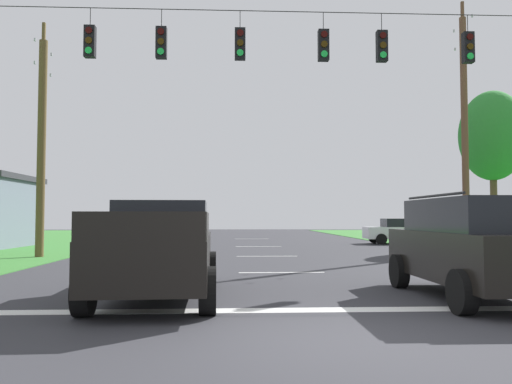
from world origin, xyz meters
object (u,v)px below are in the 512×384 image
Objects in this scene: pickup_truck at (160,249)px; tree_roadside_far_right at (492,136)px; utility_pole_near_left at (42,142)px; suv_black at (474,245)px; overhead_signal_span at (284,110)px; distant_car_crossing_white at (401,231)px; utility_pole_mid_right at (465,128)px.

tree_roadside_far_right is (14.67, 14.74, 4.74)m from pickup_truck.
pickup_truck is 0.57× the size of utility_pole_near_left.
suv_black is (6.25, -0.51, 0.09)m from pickup_truck.
overhead_signal_span reaches higher than suv_black.
utility_pole_mid_right is (0.32, -7.93, 4.84)m from distant_car_crossing_white.
tree_roadside_far_right is at bearing 45.64° from utility_pole_mid_right.
suv_black is 16.96m from utility_pole_near_left.
overhead_signal_span reaches higher than tree_roadside_far_right.
pickup_truck is 23.01m from distant_car_crossing_white.
utility_pole_mid_right is (11.93, 11.93, 4.66)m from pickup_truck.
utility_pole_near_left reaches higher than suv_black.
pickup_truck is at bearing -134.87° from tree_roadside_far_right.
utility_pole_near_left is (-18.15, -1.52, -1.00)m from utility_pole_mid_right.
pickup_truck is 0.48× the size of utility_pole_mid_right.
suv_black is at bearing -118.91° from tree_roadside_far_right.
distant_car_crossing_white is 0.46× the size of utility_pole_near_left.
tree_roadside_far_right is at bearing -59.17° from distant_car_crossing_white.
utility_pole_mid_right reaches higher than pickup_truck.
tree_roadside_far_right is (11.67, 10.01, 0.87)m from overhead_signal_span.
utility_pole_mid_right is at bearing 38.90° from overhead_signal_span.
distant_car_crossing_white is 20.54m from utility_pole_near_left.
overhead_signal_span reaches higher than pickup_truck.
utility_pole_mid_right is 1.20× the size of utility_pole_near_left.
utility_pole_mid_right reaches higher than distant_car_crossing_white.
tree_roadside_far_right is (20.89, 4.33, 1.08)m from utility_pole_near_left.
utility_pole_near_left is 21.36m from tree_roadside_far_right.
utility_pole_near_left is (-17.83, -9.45, 3.84)m from distant_car_crossing_white.
suv_black is 1.10× the size of distant_car_crossing_white.
utility_pole_near_left is 1.19× the size of tree_roadside_far_right.
pickup_truck is at bearing -120.30° from distant_car_crossing_white.
suv_black is (3.25, -5.24, -3.78)m from overhead_signal_span.
tree_roadside_far_right reaches higher than suv_black.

